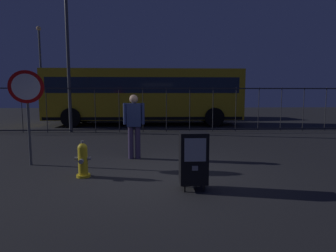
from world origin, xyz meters
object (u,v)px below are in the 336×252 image
object	(u,v)px
fire_hydrant	(83,160)
street_light_near_right	(41,65)
pedestrian	(134,123)
newspaper_box_primary	(193,158)
bus_far	(132,94)
bus_near	(144,94)
stop_sign	(27,98)
street_light_near_left	(67,27)

from	to	relation	value
fire_hydrant	street_light_near_right	distance (m)	16.34
pedestrian	fire_hydrant	bearing A→B (deg)	-120.56
fire_hydrant	newspaper_box_primary	xyz separation A→B (m)	(2.13, -0.85, 0.22)
pedestrian	bus_far	world-z (taller)	bus_far
bus_near	bus_far	size ratio (longest dim) A/B	0.98
stop_sign	pedestrian	size ratio (longest dim) A/B	1.34
pedestrian	bus_near	xyz separation A→B (m)	(0.01, 8.27, 0.76)
bus_near	stop_sign	bearing A→B (deg)	-104.51
bus_near	street_light_near_right	xyz separation A→B (m)	(-7.41, 4.77, 2.04)
newspaper_box_primary	bus_far	distance (m)	14.92
stop_sign	street_light_near_left	bearing A→B (deg)	97.50
bus_near	fire_hydrant	bearing A→B (deg)	-94.56
newspaper_box_primary	fire_hydrant	bearing A→B (deg)	158.26
bus_far	street_light_near_right	bearing A→B (deg)	165.46
stop_sign	pedestrian	bearing A→B (deg)	12.92
street_light_near_left	street_light_near_right	xyz separation A→B (m)	(-4.21, 7.68, -0.83)
fire_hydrant	street_light_near_left	size ratio (longest dim) A/B	0.09
fire_hydrant	newspaper_box_primary	world-z (taller)	newspaper_box_primary
fire_hydrant	bus_far	xyz separation A→B (m)	(-0.06, 13.86, 1.36)
bus_far	stop_sign	bearing A→B (deg)	-104.26
stop_sign	street_light_near_left	size ratio (longest dim) A/B	0.28
stop_sign	bus_far	distance (m)	12.92
pedestrian	bus_near	size ratio (longest dim) A/B	0.16
bus_near	bus_far	distance (m)	4.14
street_light_near_left	fire_hydrant	bearing A→B (deg)	-71.89
fire_hydrant	stop_sign	bearing A→B (deg)	145.49
fire_hydrant	street_light_near_left	xyz separation A→B (m)	(-2.27, 6.93, 4.22)
bus_near	bus_far	world-z (taller)	same
newspaper_box_primary	bus_near	bearing A→B (deg)	96.37
fire_hydrant	bus_near	xyz separation A→B (m)	(0.94, 9.85, 1.36)
pedestrian	street_light_near_left	world-z (taller)	street_light_near_left
stop_sign	bus_near	world-z (taller)	bus_near
newspaper_box_primary	street_light_near_right	bearing A→B (deg)	119.10
pedestrian	bus_far	bearing A→B (deg)	94.60
street_light_near_right	street_light_near_left	bearing A→B (deg)	-61.29
stop_sign	street_light_near_left	xyz separation A→B (m)	(-0.78, 5.91, 2.97)
fire_hydrant	street_light_near_left	bearing A→B (deg)	108.11
bus_near	street_light_near_right	world-z (taller)	street_light_near_right
street_light_near_left	street_light_near_right	bearing A→B (deg)	118.71
bus_far	street_light_near_left	distance (m)	7.82
stop_sign	pedestrian	distance (m)	2.57
fire_hydrant	newspaper_box_primary	size ratio (longest dim) A/B	0.73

